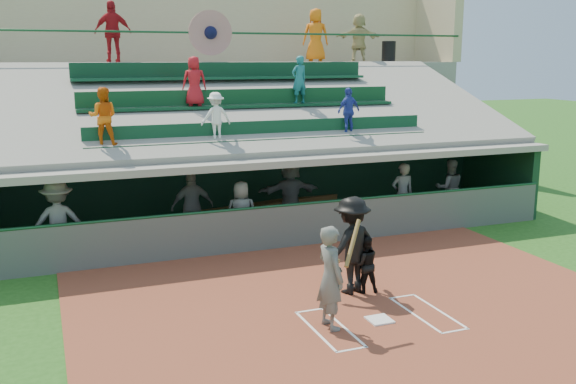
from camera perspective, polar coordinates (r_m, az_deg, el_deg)
name	(u,v)px	position (r m, az deg, el deg)	size (l,w,h in m)	color
ground	(379,321)	(12.23, 8.13, -11.32)	(100.00, 100.00, 0.00)	#205016
dirt_slab	(367,311)	(12.63, 7.01, -10.47)	(11.00, 9.00, 0.02)	brown
home_plate	(379,320)	(12.22, 8.13, -11.17)	(0.43, 0.43, 0.03)	white
batters_box_chalk	(379,320)	(12.22, 8.13, -11.23)	(2.65, 1.85, 0.01)	white
dugout_floor	(262,230)	(18.07, -2.35, -3.43)	(16.00, 3.50, 0.04)	gray
concourse_slab	(202,126)	(24.05, -7.62, 5.85)	(20.00, 3.00, 4.60)	gray
grandstand	(224,136)	(21.18, -5.72, 4.98)	(20.40, 10.40, 7.80)	#525853
batter_at_plate	(331,277)	(11.52, 3.81, -7.53)	(0.88, 0.78, 1.95)	#52534F
catcher	(365,264)	(13.37, 6.84, -6.39)	(0.58, 0.45, 1.20)	black
home_umpire	(352,245)	(13.22, 5.68, -4.72)	(1.30, 0.75, 2.02)	black
dugout_bench	(247,213)	(19.02, -3.64, -1.88)	(15.45, 0.46, 0.46)	brown
dugout_player_a	(58,222)	(15.87, -19.76, -2.51)	(1.29, 0.74, 2.00)	#5C5F5A
dugout_player_b	(192,207)	(16.84, -8.49, -1.30)	(1.11, 0.46, 1.89)	#575954
dugout_player_c	(242,213)	(16.50, -4.15, -1.89)	(0.81, 0.53, 1.66)	#5C5F5A
dugout_player_d	(290,193)	(18.24, 0.20, -0.11)	(1.78, 0.57, 1.92)	#5B5D58
dugout_player_e	(402,194)	(18.65, 10.13, -0.20)	(0.66, 0.43, 1.81)	#585B56
dugout_player_f	(449,188)	(20.03, 14.16, 0.35)	(0.85, 0.66, 1.74)	#60625D
trash_bin	(389,52)	(25.77, 8.94, 12.23)	(0.53, 0.53, 0.80)	black
concourse_staff_a	(113,32)	(22.44, -15.30, 13.56)	(1.17, 0.49, 2.00)	#A61219
concourse_staff_b	(316,35)	(24.76, 2.47, 13.74)	(0.97, 0.63, 1.98)	orange
concourse_staff_c	(359,38)	(25.30, 6.31, 13.45)	(1.68, 0.53, 1.81)	tan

